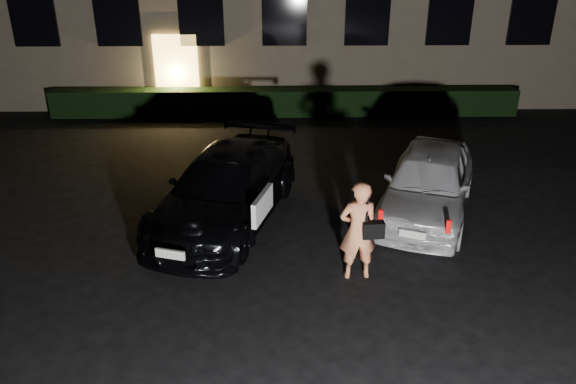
{
  "coord_description": "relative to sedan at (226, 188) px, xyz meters",
  "views": [
    {
      "loc": [
        -0.2,
        -7.26,
        5.36
      ],
      "look_at": [
        -0.04,
        2.0,
        1.11
      ],
      "focal_mm": 35.0,
      "sensor_mm": 36.0,
      "label": 1
    }
  ],
  "objects": [
    {
      "name": "hatch",
      "position": [
        4.16,
        0.22,
        0.0
      ],
      "size": [
        3.06,
        4.49,
        1.42
      ],
      "rotation": [
        0.0,
        0.0,
        -0.37
      ],
      "color": "silver",
      "rests_on": "ground"
    },
    {
      "name": "ground",
      "position": [
        1.27,
        -3.09,
        -0.71
      ],
      "size": [
        80.0,
        80.0,
        0.0
      ],
      "primitive_type": "plane",
      "color": "black",
      "rests_on": "ground"
    },
    {
      "name": "hedge",
      "position": [
        1.27,
        7.41,
        -0.28
      ],
      "size": [
        15.0,
        0.7,
        0.85
      ],
      "primitive_type": "cube",
      "color": "black",
      "rests_on": "ground"
    },
    {
      "name": "sedan",
      "position": [
        0.0,
        0.0,
        0.0
      ],
      "size": [
        3.28,
        5.23,
        1.41
      ],
      "rotation": [
        0.0,
        0.0,
        -0.29
      ],
      "color": "black",
      "rests_on": "ground"
    },
    {
      "name": "man",
      "position": [
        2.39,
        -2.17,
        0.18
      ],
      "size": [
        0.76,
        0.49,
        1.78
      ],
      "rotation": [
        0.0,
        0.0,
        3.24
      ],
      "color": "#F88D5F",
      "rests_on": "ground"
    }
  ]
}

